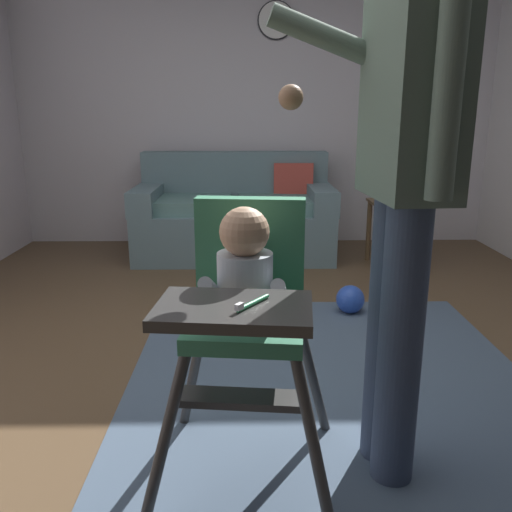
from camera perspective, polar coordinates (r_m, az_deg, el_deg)
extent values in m
cube|color=brown|center=(2.64, 0.90, -12.88)|extent=(5.88, 6.88, 0.10)
cube|color=silver|center=(5.00, -0.05, 17.39)|extent=(5.08, 0.06, 2.77)
cube|color=#45566B|center=(2.41, 8.45, -14.49)|extent=(1.84, 2.33, 0.01)
cube|color=slate|center=(4.53, -2.31, 2.51)|extent=(1.63, 0.84, 0.40)
cube|color=slate|center=(4.78, -2.28, 8.41)|extent=(1.63, 0.22, 0.46)
cube|color=slate|center=(4.55, -11.56, 6.11)|extent=(0.20, 0.84, 0.20)
cube|color=slate|center=(4.52, 6.92, 6.24)|extent=(0.20, 0.84, 0.20)
cube|color=slate|center=(4.45, -6.72, 5.54)|extent=(0.61, 0.60, 0.11)
cube|color=slate|center=(4.44, 2.01, 5.60)|extent=(0.61, 0.60, 0.11)
cube|color=#B24238|center=(4.67, 4.06, 7.85)|extent=(0.35, 0.14, 0.34)
cylinder|color=#343433|center=(1.67, -9.85, -19.05)|extent=(0.18, 0.16, 0.52)
cylinder|color=#343433|center=(1.63, 6.32, -19.96)|extent=(0.16, 0.18, 0.52)
cylinder|color=#343433|center=(2.04, -6.69, -12.21)|extent=(0.16, 0.18, 0.52)
cylinder|color=#343433|center=(2.00, 6.06, -12.72)|extent=(0.18, 0.16, 0.52)
cube|color=#337654|center=(1.69, -1.09, -7.55)|extent=(0.40, 0.40, 0.05)
cube|color=#337654|center=(1.77, -0.62, 0.49)|extent=(0.37, 0.11, 0.36)
cube|color=#343433|center=(1.36, -2.41, -5.83)|extent=(0.42, 0.30, 0.03)
cube|color=#343433|center=(1.68, -1.46, -15.12)|extent=(0.41, 0.14, 0.02)
cylinder|color=silver|center=(1.63, -1.19, -3.43)|extent=(0.19, 0.19, 0.22)
sphere|color=tan|center=(1.57, -1.26, 2.61)|extent=(0.15, 0.15, 0.15)
cylinder|color=silver|center=(1.60, -5.10, -3.39)|extent=(0.06, 0.15, 0.10)
cylinder|color=silver|center=(1.58, 2.46, -3.61)|extent=(0.06, 0.15, 0.10)
cylinder|color=#38A366|center=(1.35, -0.32, -5.07)|extent=(0.09, 0.11, 0.01)
cube|color=white|center=(1.30, -1.81, -5.46)|extent=(0.02, 0.03, 0.02)
cylinder|color=#36435B|center=(1.86, 13.99, -8.00)|extent=(0.14, 0.14, 0.94)
cylinder|color=#36435B|center=(1.76, 15.24, -9.50)|extent=(0.14, 0.14, 0.94)
cube|color=#55685B|center=(1.67, 16.41, 16.28)|extent=(0.23, 0.41, 0.60)
cylinder|color=#55685B|center=(1.80, 9.24, 21.60)|extent=(0.48, 0.11, 0.23)
sphere|color=#997051|center=(1.76, 3.78, 16.68)|extent=(0.08, 0.08, 0.08)
cylinder|color=#55685B|center=(1.44, 19.93, 16.27)|extent=(0.07, 0.07, 0.54)
sphere|color=#284CB7|center=(3.30, 10.10, -4.61)|extent=(0.17, 0.17, 0.17)
cube|color=brown|center=(4.31, 14.92, 5.55)|extent=(0.40, 0.40, 0.02)
cylinder|color=brown|center=(4.15, 13.05, 1.67)|extent=(0.04, 0.04, 0.50)
cylinder|color=brown|center=(4.25, 17.50, 1.65)|extent=(0.04, 0.04, 0.50)
cylinder|color=brown|center=(4.48, 12.03, 2.68)|extent=(0.04, 0.04, 0.50)
cylinder|color=brown|center=(4.56, 16.19, 2.65)|extent=(0.04, 0.04, 0.50)
cylinder|color=#284CB7|center=(4.29, 14.59, 6.35)|extent=(0.07, 0.07, 0.10)
cylinder|color=white|center=(5.02, 2.17, 24.03)|extent=(0.30, 0.03, 0.30)
cylinder|color=black|center=(5.03, 2.16, 24.00)|extent=(0.32, 0.02, 0.32)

